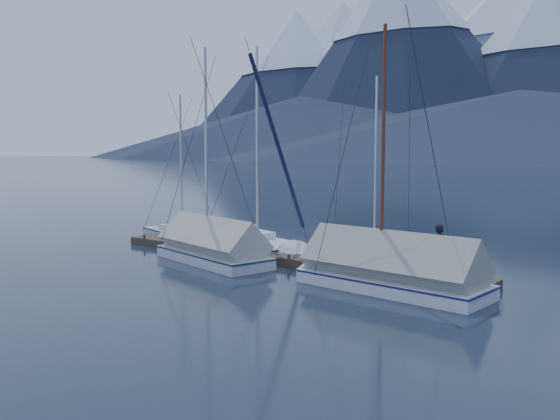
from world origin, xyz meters
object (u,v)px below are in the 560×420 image
Objects in this scene: sailboat_open_right at (385,257)px; sailboat_covered_near at (377,274)px; sailboat_open_left at (186,237)px; sailboat_open_mid at (264,248)px; sailboat_covered_far at (206,250)px; person at (440,249)px.

sailboat_covered_near is (2.18, -4.66, 0.34)m from sailboat_open_right.
sailboat_open_mid is (5.57, -0.30, 0.04)m from sailboat_open_left.
sailboat_open_left is 0.86× the size of sailboat_covered_far.
sailboat_open_mid is at bearing 157.21° from sailboat_covered_near.
sailboat_covered_far reaches higher than sailboat_open_left.
sailboat_covered_near is 2.63m from person.
sailboat_open_left is 5.58m from sailboat_open_mid.
sailboat_open_left reaches higher than person.
sailboat_covered_far is at bearing -179.82° from sailboat_covered_near.
sailboat_open_mid is 8.34m from sailboat_covered_near.
sailboat_open_right is 4.90× the size of person.
sailboat_open_mid is at bearing -165.45° from sailboat_open_right.
sailboat_open_mid reaches higher than sailboat_open_left.
sailboat_open_right reaches higher than sailboat_open_left.
sailboat_open_left is 14.68m from person.
sailboat_open_mid is 1.06× the size of sailboat_covered_far.
sailboat_open_mid reaches higher than sailboat_covered_near.
person is (1.32, 2.16, 0.73)m from sailboat_covered_near.
sailboat_covered_near reaches higher than sailboat_open_left.
sailboat_covered_far is (-6.04, -4.69, 0.33)m from sailboat_open_right.
person is (14.58, -1.38, 1.06)m from sailboat_open_left.
sailboat_open_right is 0.88× the size of sailboat_covered_near.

